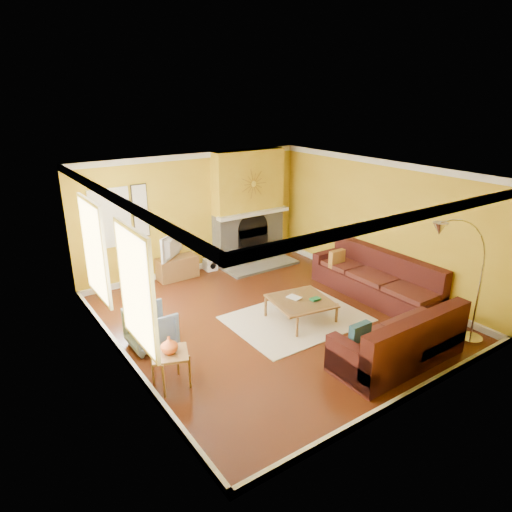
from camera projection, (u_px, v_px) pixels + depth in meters
floor at (272, 318)px, 8.48m from camera, size 5.50×6.00×0.02m
ceiling at (274, 172)px, 7.55m from camera, size 5.50×6.00×0.02m
wall_back at (194, 214)px, 10.34m from camera, size 5.50×0.02×2.70m
wall_front at (416, 315)px, 5.68m from camera, size 5.50×0.02×2.70m
wall_left at (118, 285)px, 6.54m from camera, size 0.02×6.00×2.70m
wall_right at (379, 225)px, 9.48m from camera, size 0.02×6.00×2.70m
baseboard at (272, 315)px, 8.45m from camera, size 5.50×6.00×0.12m
crown_molding at (274, 176)px, 7.57m from camera, size 5.50×6.00×0.12m
window_left_near at (93, 250)px, 7.52m from camera, size 0.06×1.22×1.72m
window_left_far at (135, 289)px, 6.05m from camera, size 0.06×1.22×1.72m
window_back at (110, 218)px, 9.22m from camera, size 0.82×0.06×1.22m
wall_art at (141, 211)px, 9.56m from camera, size 0.34×0.04×1.14m
fireplace at (248, 207)px, 10.90m from camera, size 1.80×0.40×2.70m
mantel at (254, 213)px, 10.75m from camera, size 1.92×0.22×0.08m
hearth at (261, 266)px, 10.92m from camera, size 1.80×0.70×0.06m
sunburst at (254, 184)px, 10.51m from camera, size 0.70×0.04×0.70m
rug at (296, 319)px, 8.42m from camera, size 2.40×1.80×0.02m
sectional_sofa at (353, 296)px, 8.30m from camera, size 3.10×3.70×0.90m
coffee_table at (301, 310)px, 8.35m from camera, size 1.19×1.19×0.40m
media_console at (177, 268)px, 10.20m from camera, size 0.90×0.40×0.49m
tv at (176, 246)px, 10.02m from camera, size 0.82×0.69×0.55m
subwoofer at (210, 264)px, 10.71m from camera, size 0.27×0.27×0.27m
armchair at (151, 327)px, 7.46m from camera, size 0.73×0.71×0.66m
side_table at (171, 369)px, 6.44m from camera, size 0.64×0.64×0.54m
vase at (169, 345)px, 6.31m from camera, size 0.31×0.31×0.25m
book at (291, 299)px, 8.27m from camera, size 0.24×0.28×0.02m
arc_lamp at (459, 287)px, 7.01m from camera, size 1.43×0.36×2.27m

